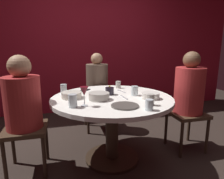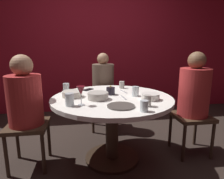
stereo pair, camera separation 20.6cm
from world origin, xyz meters
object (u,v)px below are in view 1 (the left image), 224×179
object	(u,v)px
bowl_salad_center	(72,95)
wine_glass	(84,92)
cup_center_front	(118,85)
seated_diner_left	(23,102)
seated_diner_back	(97,83)
dining_table	(112,111)
cell_phone	(85,90)
bowl_serving_large	(150,96)
seated_diner_right	(189,91)
cup_near_candle	(73,101)
cup_far_edge	(149,105)
bowl_small_white	(99,96)
cup_by_left_diner	(64,89)
cup_beside_wine	(134,91)
dinner_plate	(125,106)
candle_holder	(110,91)
cup_by_right_diner	(151,100)

from	to	relation	value
bowl_salad_center	wine_glass	bearing A→B (deg)	-73.27
cup_center_front	seated_diner_left	bearing A→B (deg)	-158.53
seated_diner_back	wine_glass	bearing A→B (deg)	-15.68
dining_table	cup_center_front	size ratio (longest dim) A/B	14.26
cell_phone	bowl_serving_large	distance (m)	0.82
seated_diner_right	cup_near_candle	world-z (taller)	seated_diner_right
seated_diner_left	cup_far_edge	distance (m)	1.18
bowl_small_white	cup_by_left_diner	size ratio (longest dim) A/B	1.82
seated_diner_left	seated_diner_right	world-z (taller)	seated_diner_right
dining_table	cup_beside_wine	bearing A→B (deg)	0.89
dinner_plate	cell_phone	distance (m)	0.79
dining_table	cup_center_front	world-z (taller)	cup_center_front
candle_holder	cup_by_left_diner	xyz separation A→B (m)	(-0.49, 0.14, 0.02)
seated_diner_back	cup_far_edge	xyz separation A→B (m)	(0.19, -1.39, 0.06)
bowl_salad_center	cup_by_right_diner	xyz separation A→B (m)	(0.68, -0.44, 0.02)
bowl_small_white	cup_far_edge	xyz separation A→B (m)	(0.34, -0.43, 0.01)
dinner_plate	seated_diner_back	bearing A→B (deg)	91.18
bowl_salad_center	cup_near_candle	distance (m)	0.33
cell_phone	bowl_serving_large	bearing A→B (deg)	0.29
seated_diner_back	cell_phone	xyz separation A→B (m)	(-0.24, -0.50, 0.01)
bowl_serving_large	cup_by_left_diner	bearing A→B (deg)	154.36
dining_table	cup_by_left_diner	distance (m)	0.59
candle_holder	dinner_plate	distance (m)	0.47
seated_diner_left	bowl_small_white	size ratio (longest dim) A/B	5.64
dinner_plate	cup_by_left_diner	world-z (taller)	cup_by_left_diner
seated_diner_back	cup_near_candle	size ratio (longest dim) A/B	9.92
cell_phone	dinner_plate	bearing A→B (deg)	-27.74
dinner_plate	cup_beside_wine	size ratio (longest dim) A/B	2.38
seated_diner_left	cell_phone	size ratio (longest dim) A/B	8.36
dining_table	cup_center_front	distance (m)	0.50
dining_table	cell_phone	xyz separation A→B (m)	(-0.24, 0.38, 0.16)
cup_center_front	cup_far_edge	bearing A→B (deg)	-90.01
bowl_salad_center	cup_far_edge	world-z (taller)	cup_far_edge
cup_near_candle	cup_by_right_diner	distance (m)	0.69
dinner_plate	bowl_small_white	world-z (taller)	bowl_small_white
bowl_small_white	cup_by_right_diner	distance (m)	0.51
seated_diner_back	dinner_plate	xyz separation A→B (m)	(0.03, -1.24, 0.02)
wine_glass	bowl_small_white	distance (m)	0.26
cup_far_edge	wine_glass	bearing A→B (deg)	153.60
seated_diner_right	cup_by_right_diner	bearing A→B (deg)	29.36
dining_table	bowl_serving_large	size ratio (longest dim) A/B	7.10
candle_holder	bowl_salad_center	bearing A→B (deg)	-173.62
seated_diner_back	bowl_small_white	bearing A→B (deg)	-9.06
seated_diner_back	cup_by_right_diner	world-z (taller)	seated_diner_back
bowl_serving_large	bowl_small_white	size ratio (longest dim) A/B	0.87
seated_diner_right	cup_far_edge	size ratio (longest dim) A/B	12.88
bowl_small_white	cup_center_front	world-z (taller)	cup_center_front
cup_far_edge	bowl_salad_center	bearing A→B (deg)	136.77
bowl_salad_center	cup_by_right_diner	distance (m)	0.81
cell_phone	cup_center_front	bearing A→B (deg)	46.95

